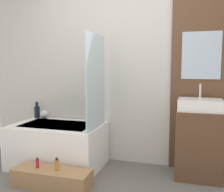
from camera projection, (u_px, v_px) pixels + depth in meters
name	position (u px, v px, depth m)	size (l,w,h in m)	color
wall_tiled_back	(131.00, 66.00, 3.47)	(4.20, 0.06, 2.60)	beige
wall_wood_accent	(201.00, 66.00, 3.17)	(0.70, 0.04, 2.60)	brown
bathtub	(58.00, 145.00, 3.42)	(1.16, 0.77, 0.55)	white
glass_shower_screen	(96.00, 82.00, 3.12)	(0.01, 0.62, 1.13)	silver
wooden_step_bench	(52.00, 178.00, 2.83)	(0.86, 0.29, 0.20)	#997047
vanity_cabinet	(198.00, 144.00, 3.05)	(0.51, 0.43, 0.80)	brown
sink	(200.00, 105.00, 3.00)	(0.49, 0.36, 0.30)	white
vase_tall_dark	(37.00, 111.00, 3.80)	(0.08, 0.08, 0.23)	black
vase_round_light	(44.00, 114.00, 3.74)	(0.12, 0.12, 0.12)	silver
bottle_soap_primary	(38.00, 163.00, 2.86)	(0.04, 0.04, 0.11)	#B21928
bottle_soap_secondary	(57.00, 165.00, 2.80)	(0.05, 0.05, 0.14)	#B2752D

